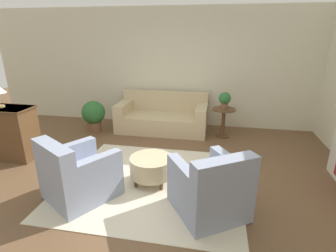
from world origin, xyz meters
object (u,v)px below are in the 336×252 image
object	(u,v)px
ottoman_table	(151,166)
potted_plant_on_side_table	(225,99)
dresser	(5,132)
potted_plant_floor	(94,114)
armchair_left	(78,176)
armchair_right	(210,189)
side_table	(223,118)
couch	(163,117)

from	to	relation	value
ottoman_table	potted_plant_on_side_table	distance (m)	2.49
dresser	ottoman_table	bearing A→B (deg)	-7.57
dresser	potted_plant_floor	bearing A→B (deg)	58.96
armchair_left	potted_plant_on_side_table	xyz separation A→B (m)	(1.99, 2.74, 0.52)
armchair_right	armchair_left	bearing A→B (deg)	180.00
potted_plant_on_side_table	potted_plant_floor	world-z (taller)	potted_plant_on_side_table
armchair_left	potted_plant_floor	bearing A→B (deg)	111.13
armchair_left	side_table	distance (m)	3.39
side_table	potted_plant_floor	xyz separation A→B (m)	(-2.98, -0.19, -0.03)
side_table	potted_plant_floor	world-z (taller)	potted_plant_floor
armchair_left	armchair_right	world-z (taller)	same
ottoman_table	couch	bearing A→B (deg)	97.58
couch	potted_plant_on_side_table	distance (m)	1.53
dresser	armchair_left	bearing A→B (deg)	-26.43
couch	side_table	world-z (taller)	couch
couch	armchair_right	distance (m)	3.18
ottoman_table	dresser	size ratio (longest dim) A/B	0.59
potted_plant_on_side_table	potted_plant_floor	size ratio (longest dim) A/B	0.50
ottoman_table	dresser	xyz separation A→B (m)	(-2.84, 0.38, 0.22)
side_table	potted_plant_floor	bearing A→B (deg)	-176.42
couch	armchair_right	world-z (taller)	armchair_right
ottoman_table	potted_plant_on_side_table	xyz separation A→B (m)	(1.10, 2.15, 0.59)
dresser	potted_plant_on_side_table	world-z (taller)	potted_plant_on_side_table
armchair_right	couch	bearing A→B (deg)	112.71
ottoman_table	side_table	distance (m)	2.42
couch	potted_plant_on_side_table	xyz separation A→B (m)	(1.41, -0.19, 0.55)
armchair_left	ottoman_table	distance (m)	1.08
potted_plant_on_side_table	ottoman_table	bearing A→B (deg)	-117.00
ottoman_table	armchair_right	bearing A→B (deg)	-32.75
potted_plant_on_side_table	potted_plant_floor	xyz separation A→B (m)	(-2.98, -0.19, -0.45)
armchair_left	side_table	xyz separation A→B (m)	(1.99, 2.74, 0.09)
armchair_left	ottoman_table	bearing A→B (deg)	33.27
potted_plant_on_side_table	armchair_right	bearing A→B (deg)	-93.79
armchair_left	armchair_right	xyz separation A→B (m)	(1.81, 0.00, 0.00)
potted_plant_floor	couch	bearing A→B (deg)	13.54
potted_plant_floor	armchair_right	bearing A→B (deg)	-42.37
ottoman_table	potted_plant_floor	distance (m)	2.73
couch	ottoman_table	world-z (taller)	couch
armchair_right	potted_plant_floor	xyz separation A→B (m)	(-2.80, 2.56, 0.07)
potted_plant_on_side_table	dresser	bearing A→B (deg)	-155.74
armchair_left	dresser	xyz separation A→B (m)	(-1.94, 0.97, 0.15)
couch	dresser	xyz separation A→B (m)	(-2.53, -1.97, 0.19)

